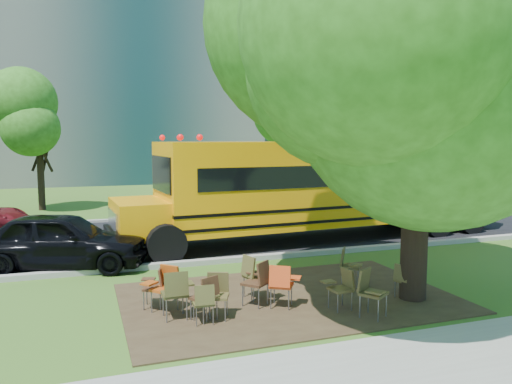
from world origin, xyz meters
name	(u,v)px	position (x,y,z in m)	size (l,w,h in m)	color
ground	(237,297)	(0.00, 0.00, 0.00)	(160.00, 160.00, 0.00)	#36571B
dirt_patch	(288,298)	(1.00, -0.50, 0.01)	(7.00, 4.50, 0.03)	#382819
asphalt_road	(178,237)	(0.00, 7.00, 0.02)	(80.00, 8.00, 0.04)	black
kerb_near	(205,262)	(0.00, 3.00, 0.07)	(80.00, 0.25, 0.14)	gray
kerb_far	(161,218)	(0.00, 11.10, 0.07)	(80.00, 0.25, 0.14)	gray
building_main	(14,47)	(-8.00, 36.00, 11.00)	(38.00, 16.00, 22.00)	slate
building_right	(347,54)	(24.00, 38.00, 12.50)	(30.00, 16.00, 25.00)	slate
bg_tree_2	(38,123)	(-5.00, 16.00, 4.21)	(4.80, 4.80, 6.62)	black
bg_tree_3	(304,109)	(8.00, 14.00, 5.03)	(5.60, 5.60, 7.84)	black
bg_tree_4	(441,123)	(16.00, 13.00, 4.34)	(5.00, 5.00, 6.85)	black
main_tree	(421,51)	(3.49, -1.43, 5.22)	(7.20, 7.20, 8.83)	black
school_bus	(335,183)	(5.12, 5.16, 1.94)	(13.86, 3.98, 3.35)	orange
chair_0	(177,290)	(-1.51, -1.00, 0.60)	(0.63, 0.57, 0.97)	#413F1C
chair_1	(205,300)	(-1.06, -1.41, 0.49)	(0.53, 0.46, 0.79)	#4C4820
chair_2	(207,293)	(-0.99, -1.25, 0.55)	(0.60, 0.73, 0.89)	#432818
chair_3	(216,291)	(-0.78, -1.16, 0.55)	(0.71, 0.56, 0.89)	brown
chair_4	(282,282)	(0.62, -1.08, 0.57)	(0.79, 0.62, 0.93)	#D34216
chair_5	(370,288)	(2.00, -2.11, 0.59)	(0.63, 0.80, 0.95)	#4A3F20
chair_6	(342,285)	(1.73, -1.51, 0.52)	(0.54, 0.56, 0.85)	brown
chair_7	(405,278)	(3.33, -1.37, 0.48)	(0.57, 0.52, 0.77)	brown
chair_8	(156,283)	(-1.78, -0.17, 0.52)	(0.51, 0.66, 0.84)	#472A19
chair_9	(165,284)	(-1.64, -0.45, 0.57)	(0.80, 0.63, 0.93)	#A44211
chair_10	(255,273)	(0.28, -0.34, 0.60)	(0.70, 0.66, 0.97)	brown
chair_11	(258,278)	(0.21, -0.77, 0.59)	(0.65, 0.82, 0.96)	#442918
chair_12	(348,263)	(2.66, -0.13, 0.56)	(0.61, 0.77, 0.90)	#4F4822
black_car	(61,240)	(-3.69, 3.80, 0.77)	(1.81, 4.49, 1.53)	black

